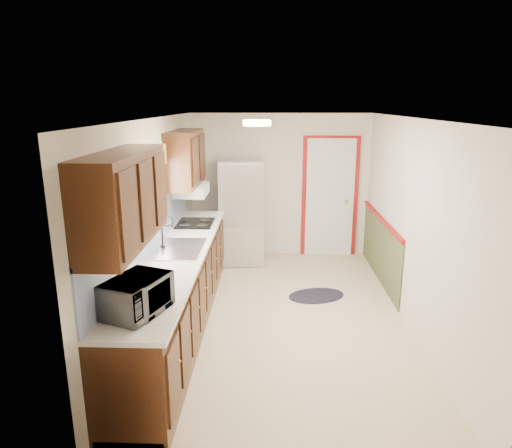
{
  "coord_description": "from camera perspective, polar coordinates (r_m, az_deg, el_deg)",
  "views": [
    {
      "loc": [
        -0.14,
        -5.14,
        2.58
      ],
      "look_at": [
        -0.32,
        0.17,
        1.15
      ],
      "focal_mm": 32.0,
      "sensor_mm": 36.0,
      "label": 1
    }
  ],
  "objects": [
    {
      "name": "back_wall_trim",
      "position": [
        7.63,
        10.45,
        2.0
      ],
      "size": [
        1.12,
        2.3,
        2.08
      ],
      "color": "maroon",
      "rests_on": "ground"
    },
    {
      "name": "cooktop",
      "position": [
        6.37,
        -7.59,
        0.11
      ],
      "size": [
        0.49,
        0.58,
        0.02
      ],
      "primitive_type": "cube",
      "color": "black",
      "rests_on": "kitchen_run"
    },
    {
      "name": "refrigerator",
      "position": [
        7.41,
        -1.89,
        1.55
      ],
      "size": [
        0.77,
        0.75,
        1.7
      ],
      "rotation": [
        0.0,
        0.0,
        0.1
      ],
      "color": "#B7B7BC",
      "rests_on": "ground"
    },
    {
      "name": "microwave",
      "position": [
        3.76,
        -14.69,
        -8.23
      ],
      "size": [
        0.46,
        0.61,
        0.36
      ],
      "primitive_type": "imported",
      "rotation": [
        0.0,
        0.0,
        1.23
      ],
      "color": "white",
      "rests_on": "kitchen_run"
    },
    {
      "name": "ceiling_fixture",
      "position": [
        4.95,
        0.12,
        12.53
      ],
      "size": [
        0.3,
        0.3,
        0.06
      ],
      "primitive_type": "cylinder",
      "color": "#FFD88C",
      "rests_on": "room_shell"
    },
    {
      "name": "kitchen_run",
      "position": [
        5.28,
        -10.17,
        -4.77
      ],
      "size": [
        0.63,
        4.0,
        2.2
      ],
      "color": "#34190B",
      "rests_on": "ground"
    },
    {
      "name": "rug",
      "position": [
        6.38,
        7.56,
        -8.86
      ],
      "size": [
        0.9,
        0.72,
        0.01
      ],
      "primitive_type": "ellipsoid",
      "rotation": [
        0.0,
        0.0,
        0.31
      ],
      "color": "black",
      "rests_on": "ground"
    },
    {
      "name": "room_shell",
      "position": [
        5.33,
        3.4,
        0.03
      ],
      "size": [
        3.2,
        5.2,
        2.52
      ],
      "color": "beige",
      "rests_on": "ground"
    }
  ]
}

